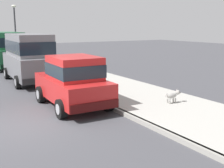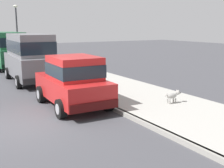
{
  "view_description": "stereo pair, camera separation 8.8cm",
  "coord_description": "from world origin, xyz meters",
  "views": [
    {
      "loc": [
        -1.88,
        -8.45,
        2.92
      ],
      "look_at": [
        3.41,
        0.27,
        0.85
      ],
      "focal_mm": 45.88,
      "sensor_mm": 36.0,
      "label": 1
    },
    {
      "loc": [
        -1.81,
        -8.5,
        2.92
      ],
      "look_at": [
        3.41,
        0.27,
        0.85
      ],
      "focal_mm": 45.88,
      "sensor_mm": 36.0,
      "label": 2
    }
  ],
  "objects": [
    {
      "name": "ground_plane",
      "position": [
        0.0,
        0.0,
        0.0
      ],
      "size": [
        80.0,
        80.0,
        0.0
      ],
      "primitive_type": "plane",
      "color": "#424247"
    },
    {
      "name": "curb",
      "position": [
        3.2,
        0.0,
        0.07
      ],
      "size": [
        0.16,
        64.0,
        0.14
      ],
      "primitive_type": "cube",
      "color": "gray",
      "rests_on": "ground"
    },
    {
      "name": "sidewalk",
      "position": [
        5.0,
        0.0,
        0.07
      ],
      "size": [
        3.6,
        64.0,
        0.14
      ],
      "primitive_type": "cube",
      "color": "#A8A59E",
      "rests_on": "ground"
    },
    {
      "name": "car_red_hatchback",
      "position": [
        2.17,
        0.95,
        0.98
      ],
      "size": [
        2.02,
        3.84,
        1.88
      ],
      "color": "red",
      "rests_on": "ground"
    },
    {
      "name": "car_grey_van",
      "position": [
        2.18,
        6.66,
        1.39
      ],
      "size": [
        2.25,
        4.96,
        2.52
      ],
      "color": "slate",
      "rests_on": "ground"
    },
    {
      "name": "car_green_van",
      "position": [
        2.15,
        12.35,
        1.39
      ],
      "size": [
        2.22,
        4.94,
        2.52
      ],
      "color": "#23663D",
      "rests_on": "ground"
    },
    {
      "name": "dog_grey",
      "position": [
        5.33,
        -0.89,
        0.43
      ],
      "size": [
        0.76,
        0.21,
        0.49
      ],
      "color": "#999691",
      "rests_on": "sidewalk"
    },
    {
      "name": "fire_hydrant",
      "position": [
        3.65,
        3.08,
        0.48
      ],
      "size": [
        0.34,
        0.24,
        0.72
      ],
      "color": "gold",
      "rests_on": "sidewalk"
    },
    {
      "name": "street_lamp",
      "position": [
        3.55,
        15.38,
        2.91
      ],
      "size": [
        0.36,
        0.36,
        4.42
      ],
      "color": "#2D2D33",
      "rests_on": "sidewalk"
    }
  ]
}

